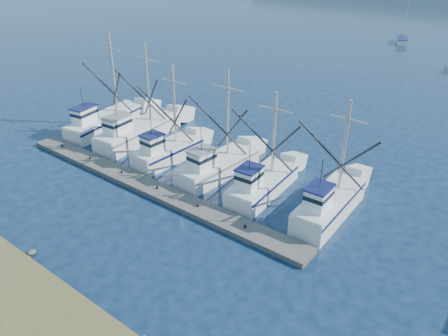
{
  "coord_description": "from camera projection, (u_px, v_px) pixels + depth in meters",
  "views": [
    {
      "loc": [
        12.87,
        -13.24,
        16.85
      ],
      "look_at": [
        -3.53,
        8.0,
        2.69
      ],
      "focal_mm": 35.0,
      "sensor_mm": 36.0,
      "label": 1
    }
  ],
  "objects": [
    {
      "name": "floating_dock",
      "position": [
        148.0,
        187.0,
        33.03
      ],
      "size": [
        27.41,
        1.9,
        0.37
      ],
      "primitive_type": "cube",
      "rotation": [
        0.0,
        0.0,
        -0.0
      ],
      "color": "#5D5953",
      "rests_on": "ground"
    },
    {
      "name": "ground",
      "position": [
        186.0,
        283.0,
        24.09
      ],
      "size": [
        500.0,
        500.0,
        0.0
      ],
      "primitive_type": "plane",
      "color": "#0B1C32",
      "rests_on": "ground"
    },
    {
      "name": "trawler_fleet",
      "position": [
        186.0,
        153.0,
        36.46
      ],
      "size": [
        27.55,
        9.49,
        9.15
      ],
      "color": "white",
      "rests_on": "ground"
    },
    {
      "name": "sailboat_far",
      "position": [
        402.0,
        40.0,
        78.72
      ],
      "size": [
        3.28,
        5.24,
        8.1
      ],
      "rotation": [
        0.0,
        0.0,
        0.35
      ],
      "color": "white",
      "rests_on": "ground"
    }
  ]
}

